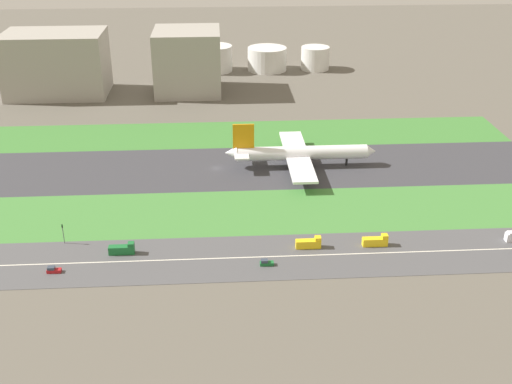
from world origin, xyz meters
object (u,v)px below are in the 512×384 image
car_2 (266,263)px  truck_0 (376,241)px  fuel_tank_west (215,58)px  hangar_building (188,61)px  car_1 (53,270)px  truck_1 (309,243)px  terminal_building (57,64)px  fuel_tank_east (315,58)px  airliner (298,153)px  truck_2 (122,249)px  fuel_tank_centre (267,59)px  traffic_light (63,232)px

car_2 → truck_0: 39.07m
fuel_tank_west → hangar_building: bearing=-109.1°
car_2 → truck_0: truck_0 is taller
car_1 → truck_0: size_ratio=0.52×
truck_1 → fuel_tank_west: size_ratio=0.37×
terminal_building → fuel_tank_east: (155.75, 45.00, -10.34)m
airliner → fuel_tank_east: size_ratio=3.54×
truck_1 → truck_2: same height
airliner → hangar_building: size_ratio=1.70×
car_2 → car_1: same height
truck_1 → terminal_building: bearing=123.5°
truck_2 → hangar_building: bearing=85.0°
fuel_tank_centre → airliner: bearing=-89.7°
fuel_tank_west → fuel_tank_east: size_ratio=1.22×
truck_0 → terminal_building: 232.06m
fuel_tank_centre → fuel_tank_east: bearing=0.0°
airliner → car_1: bearing=-138.0°
fuel_tank_west → car_1: bearing=-102.3°
truck_1 → traffic_light: traffic_light is taller
car_1 → truck_2: size_ratio=0.52×
car_2 → truck_2: (-46.65, 10.00, 0.75)m
airliner → truck_1: (-4.51, -68.00, -4.56)m
hangar_building → fuel_tank_west: hangar_building is taller
truck_1 → terminal_building: (-120.47, 182.00, 16.08)m
airliner → terminal_building: (-124.98, 114.00, 11.52)m
fuel_tank_centre → car_2: bearing=-94.6°
traffic_light → fuel_tank_centre: fuel_tank_centre is taller
terminal_building → fuel_tank_east: bearing=16.1°
fuel_tank_centre → fuel_tank_east: size_ratio=1.38×
hangar_building → fuel_tank_east: 93.38m
fuel_tank_east → fuel_tank_west: bearing=180.0°
truck_2 → fuel_tank_centre: (65.52, 227.00, 5.73)m
traffic_light → fuel_tank_west: 225.15m
airliner → hangar_building: hangar_building is taller
car_1 → fuel_tank_west: bearing=-102.3°
truck_0 → traffic_light: bearing=175.6°
car_1 → hangar_building: 196.13m
airliner → fuel_tank_centre: bearing=90.3°
truck_0 → car_2: bearing=-165.2°
traffic_light → truck_0: bearing=-4.4°
car_1 → fuel_tank_east: size_ratio=0.24×
airliner → traffic_light: size_ratio=9.03×
truck_2 → car_2: bearing=-12.1°
fuel_tank_centre → truck_1: bearing=-90.9°
airliner → fuel_tank_west: airliner is taller
truck_1 → truck_2: size_ratio=1.00×
truck_2 → airliner: bearing=45.7°
hangar_building → car_1: bearing=-100.7°
car_2 → fuel_tank_centre: size_ratio=0.17×
truck_0 → fuel_tank_west: bearing=103.1°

